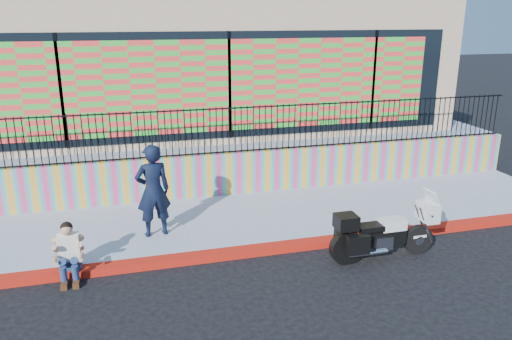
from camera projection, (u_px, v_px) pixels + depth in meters
name	position (u px, v px, depth m)	size (l,w,h in m)	color
ground	(274.00, 251.00, 10.23)	(90.00, 90.00, 0.00)	black
red_curb	(274.00, 248.00, 10.21)	(16.00, 0.30, 0.15)	#B2110C
sidewalk	(254.00, 218.00, 11.73)	(16.00, 3.00, 0.15)	#9197AE
mural_wall	(238.00, 173.00, 13.02)	(16.00, 0.20, 1.10)	#E63C79
metal_fence	(237.00, 130.00, 12.68)	(15.80, 0.04, 1.20)	black
elevated_platform	(205.00, 133.00, 17.74)	(16.00, 10.00, 1.25)	#9197AE
storefront_building	(204.00, 58.00, 16.76)	(14.00, 8.06, 4.00)	tan
police_motorcycle	(382.00, 232.00, 9.78)	(2.17, 0.72, 1.35)	black
police_officer	(153.00, 191.00, 10.38)	(0.72, 0.48, 1.99)	black
seated_man	(69.00, 258.00, 9.01)	(0.54, 0.71, 1.06)	navy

